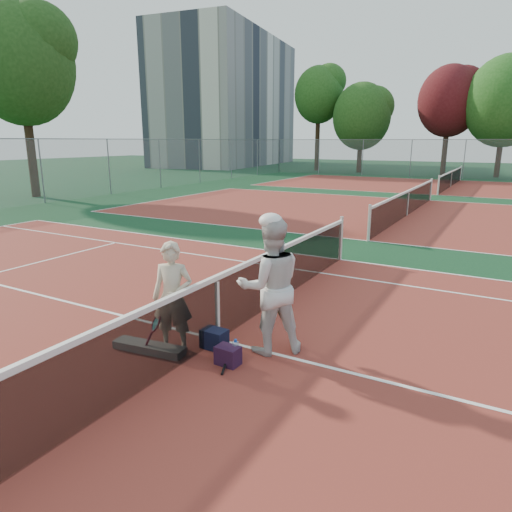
{
  "coord_description": "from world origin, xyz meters",
  "views": [
    {
      "loc": [
        3.62,
        -5.26,
        2.92
      ],
      "look_at": [
        0.0,
        1.17,
        1.05
      ],
      "focal_mm": 32.0,
      "sensor_mm": 36.0,
      "label": 1
    }
  ],
  "objects_px": {
    "racket_black_held": "(281,327)",
    "racket_spare": "(229,355)",
    "net_main": "(217,308)",
    "player_b": "(270,286)",
    "apartment_block": "(228,102)",
    "sports_bag_navy": "(214,339)",
    "water_bottle": "(236,352)",
    "racket_red": "(157,333)",
    "sports_bag_purple": "(228,356)",
    "player_a": "(173,298)"
  },
  "relations": [
    {
      "from": "water_bottle",
      "to": "player_b",
      "type": "bearing_deg",
      "value": 68.32
    },
    {
      "from": "sports_bag_navy",
      "to": "water_bottle",
      "type": "bearing_deg",
      "value": -24.34
    },
    {
      "from": "apartment_block",
      "to": "player_b",
      "type": "height_order",
      "value": "apartment_block"
    },
    {
      "from": "apartment_block",
      "to": "racket_spare",
      "type": "relative_size",
      "value": 36.89
    },
    {
      "from": "player_a",
      "to": "water_bottle",
      "type": "distance_m",
      "value": 1.16
    },
    {
      "from": "racket_black_held",
      "to": "water_bottle",
      "type": "relative_size",
      "value": 1.86
    },
    {
      "from": "racket_black_held",
      "to": "water_bottle",
      "type": "bearing_deg",
      "value": 27.09
    },
    {
      "from": "racket_spare",
      "to": "sports_bag_navy",
      "type": "xyz_separation_m",
      "value": [
        -0.37,
        0.19,
        0.08
      ]
    },
    {
      "from": "net_main",
      "to": "sports_bag_navy",
      "type": "relative_size",
      "value": 30.32
    },
    {
      "from": "apartment_block",
      "to": "sports_bag_navy",
      "type": "bearing_deg",
      "value": -57.58
    },
    {
      "from": "racket_black_held",
      "to": "player_a",
      "type": "bearing_deg",
      "value": -7.5
    },
    {
      "from": "racket_red",
      "to": "racket_black_held",
      "type": "height_order",
      "value": "racket_black_held"
    },
    {
      "from": "sports_bag_navy",
      "to": "water_bottle",
      "type": "relative_size",
      "value": 1.21
    },
    {
      "from": "net_main",
      "to": "apartment_block",
      "type": "height_order",
      "value": "apartment_block"
    },
    {
      "from": "racket_red",
      "to": "racket_black_held",
      "type": "xyz_separation_m",
      "value": [
        1.45,
        1.05,
        0.0
      ]
    },
    {
      "from": "net_main",
      "to": "water_bottle",
      "type": "bearing_deg",
      "value": -38.17
    },
    {
      "from": "net_main",
      "to": "racket_red",
      "type": "relative_size",
      "value": 20.04
    },
    {
      "from": "sports_bag_purple",
      "to": "water_bottle",
      "type": "bearing_deg",
      "value": 57.32
    },
    {
      "from": "apartment_block",
      "to": "racket_spare",
      "type": "height_order",
      "value": "apartment_block"
    },
    {
      "from": "player_b",
      "to": "sports_bag_purple",
      "type": "distance_m",
      "value": 1.1
    },
    {
      "from": "racket_spare",
      "to": "sports_bag_navy",
      "type": "relative_size",
      "value": 1.65
    },
    {
      "from": "player_a",
      "to": "player_b",
      "type": "distance_m",
      "value": 1.37
    },
    {
      "from": "racket_red",
      "to": "player_b",
      "type": "bearing_deg",
      "value": -24.74
    },
    {
      "from": "racket_red",
      "to": "apartment_block",
      "type": "bearing_deg",
      "value": 66.87
    },
    {
      "from": "racket_red",
      "to": "racket_spare",
      "type": "distance_m",
      "value": 1.1
    },
    {
      "from": "apartment_block",
      "to": "water_bottle",
      "type": "distance_m",
      "value": 53.4
    },
    {
      "from": "net_main",
      "to": "player_a",
      "type": "height_order",
      "value": "player_a"
    },
    {
      "from": "sports_bag_navy",
      "to": "apartment_block",
      "type": "bearing_deg",
      "value": 122.42
    },
    {
      "from": "sports_bag_purple",
      "to": "water_bottle",
      "type": "distance_m",
      "value": 0.12
    },
    {
      "from": "racket_red",
      "to": "racket_spare",
      "type": "relative_size",
      "value": 0.92
    },
    {
      "from": "apartment_block",
      "to": "sports_bag_navy",
      "type": "distance_m",
      "value": 52.94
    },
    {
      "from": "racket_spare",
      "to": "apartment_block",
      "type": "bearing_deg",
      "value": 11.74
    },
    {
      "from": "racket_red",
      "to": "sports_bag_navy",
      "type": "xyz_separation_m",
      "value": [
        0.67,
        0.47,
        -0.13
      ]
    },
    {
      "from": "player_a",
      "to": "sports_bag_purple",
      "type": "distance_m",
      "value": 1.12
    },
    {
      "from": "racket_black_held",
      "to": "racket_spare",
      "type": "distance_m",
      "value": 0.9
    },
    {
      "from": "player_b",
      "to": "player_a",
      "type": "bearing_deg",
      "value": -12.23
    },
    {
      "from": "player_a",
      "to": "water_bottle",
      "type": "height_order",
      "value": "player_a"
    },
    {
      "from": "net_main",
      "to": "racket_black_held",
      "type": "height_order",
      "value": "net_main"
    },
    {
      "from": "player_b",
      "to": "sports_bag_navy",
      "type": "xyz_separation_m",
      "value": [
        -0.73,
        -0.34,
        -0.82
      ]
    },
    {
      "from": "net_main",
      "to": "racket_black_held",
      "type": "distance_m",
      "value": 0.98
    },
    {
      "from": "net_main",
      "to": "sports_bag_navy",
      "type": "xyz_separation_m",
      "value": [
        0.11,
        -0.25,
        -0.37
      ]
    },
    {
      "from": "racket_spare",
      "to": "water_bottle",
      "type": "distance_m",
      "value": 0.16
    },
    {
      "from": "racket_red",
      "to": "racket_spare",
      "type": "xyz_separation_m",
      "value": [
        1.04,
        0.28,
        -0.21
      ]
    },
    {
      "from": "racket_black_held",
      "to": "racket_spare",
      "type": "xyz_separation_m",
      "value": [
        -0.41,
        -0.78,
        -0.21
      ]
    },
    {
      "from": "player_a",
      "to": "sports_bag_navy",
      "type": "xyz_separation_m",
      "value": [
        0.46,
        0.33,
        -0.65
      ]
    },
    {
      "from": "sports_bag_purple",
      "to": "water_bottle",
      "type": "xyz_separation_m",
      "value": [
        0.06,
        0.1,
        0.02
      ]
    },
    {
      "from": "apartment_block",
      "to": "sports_bag_navy",
      "type": "xyz_separation_m",
      "value": [
        28.11,
        -44.25,
        -7.36
      ]
    },
    {
      "from": "player_a",
      "to": "racket_red",
      "type": "height_order",
      "value": "player_a"
    },
    {
      "from": "apartment_block",
      "to": "sports_bag_purple",
      "type": "xyz_separation_m",
      "value": [
        28.55,
        -44.58,
        -7.37
      ]
    },
    {
      "from": "net_main",
      "to": "player_b",
      "type": "xyz_separation_m",
      "value": [
        0.84,
        0.08,
        0.45
      ]
    }
  ]
}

